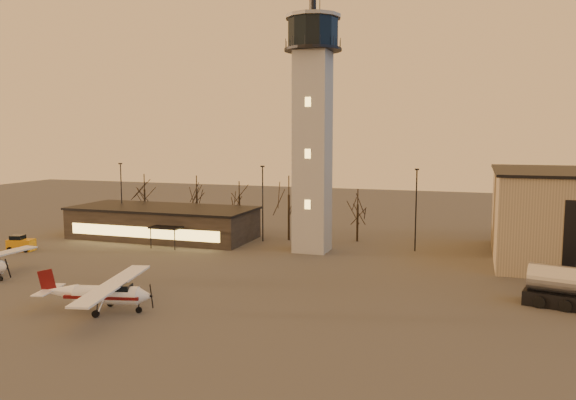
{
  "coord_description": "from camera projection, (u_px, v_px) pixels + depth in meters",
  "views": [
    {
      "loc": [
        18.69,
        -35.12,
        14.25
      ],
      "look_at": [
        2.58,
        13.0,
        8.3
      ],
      "focal_mm": 35.0,
      "sensor_mm": 36.0,
      "label": 1
    }
  ],
  "objects": [
    {
      "name": "light_poles",
      "position": [
        318.0,
        207.0,
        69.04
      ],
      "size": [
        58.5,
        12.25,
        10.14
      ],
      "color": "black",
      "rests_on": "ground"
    },
    {
      "name": "terminal",
      "position": [
        163.0,
        222.0,
        77.43
      ],
      "size": [
        25.4,
        12.2,
        4.3
      ],
      "color": "black",
      "rests_on": "ground"
    },
    {
      "name": "service_cart",
      "position": [
        21.0,
        245.0,
        68.97
      ],
      "size": [
        3.35,
        2.52,
        1.94
      ],
      "rotation": [
        0.0,
        0.0,
        0.23
      ],
      "color": "orange",
      "rests_on": "ground"
    },
    {
      "name": "tree_row",
      "position": [
        239.0,
        192.0,
        81.14
      ],
      "size": [
        37.2,
        9.2,
        8.8
      ],
      "color": "black",
      "rests_on": "ground"
    },
    {
      "name": "control_tower",
      "position": [
        313.0,
        117.0,
        66.98
      ],
      "size": [
        6.8,
        6.8,
        32.6
      ],
      "color": "gray",
      "rests_on": "ground"
    },
    {
      "name": "ground",
      "position": [
        197.0,
        332.0,
        40.63
      ],
      "size": [
        220.0,
        220.0,
        0.0
      ],
      "primitive_type": "plane",
      "color": "#423F3C",
      "rests_on": "ground"
    },
    {
      "name": "cessna_front",
      "position": [
        109.0,
        298.0,
        45.06
      ],
      "size": [
        10.03,
        12.57,
        3.47
      ],
      "rotation": [
        0.0,
        0.0,
        0.23
      ],
      "color": "white",
      "rests_on": "ground"
    }
  ]
}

